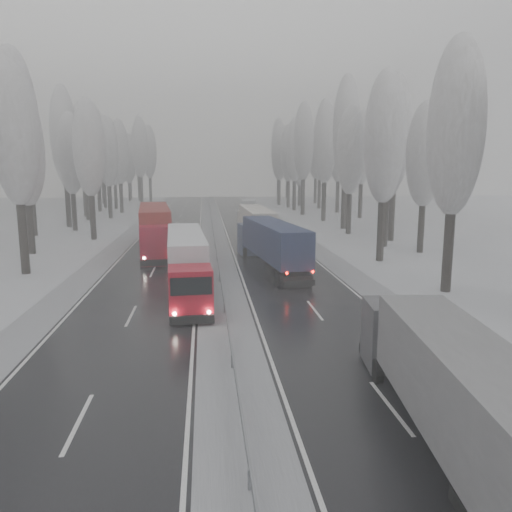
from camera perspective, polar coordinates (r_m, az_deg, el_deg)
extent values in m
plane|color=silver|center=(17.60, -1.93, -17.71)|extent=(260.00, 260.00, 0.00)
cube|color=black|center=(46.70, 1.93, -0.08)|extent=(7.50, 200.00, 0.03)
cube|color=black|center=(46.46, -11.00, -0.31)|extent=(7.50, 200.00, 0.03)
cube|color=#A8AAB0|center=(46.28, -4.52, -0.19)|extent=(3.00, 200.00, 0.04)
cube|color=#A8AAB0|center=(47.62, 7.85, 0.04)|extent=(2.40, 200.00, 0.04)
cube|color=#A8AAB0|center=(47.17, -17.00, -0.40)|extent=(2.40, 200.00, 0.04)
cube|color=slate|center=(46.18, -4.53, 0.52)|extent=(0.06, 200.00, 0.32)
cube|color=slate|center=(14.02, -0.69, -24.21)|extent=(0.12, 0.12, 0.60)
cube|color=slate|center=(44.27, -4.46, -0.29)|extent=(0.12, 0.12, 0.60)
cube|color=slate|center=(75.96, -5.09, 4.01)|extent=(0.12, 0.12, 0.60)
cylinder|color=black|center=(35.52, 21.09, 0.61)|extent=(0.68, 0.68, 5.60)
ellipsoid|color=gray|center=(35.21, 21.93, 13.57)|extent=(3.60, 3.60, 11.45)
cylinder|color=black|center=(45.65, 14.08, 2.94)|extent=(0.68, 0.68, 5.62)
ellipsoid|color=gray|center=(45.41, 14.52, 13.05)|extent=(3.60, 3.60, 11.48)
cylinder|color=black|center=(51.44, 18.34, 3.12)|extent=(0.64, 0.64, 4.94)
ellipsoid|color=gray|center=(51.14, 18.78, 10.99)|extent=(3.60, 3.60, 10.09)
cylinder|color=black|center=(54.41, 14.54, 3.86)|extent=(0.66, 0.66, 5.32)
ellipsoid|color=gray|center=(54.17, 14.89, 11.88)|extent=(3.60, 3.60, 10.88)
cylinder|color=black|center=(58.88, 15.25, 4.75)|extent=(0.72, 0.72, 6.31)
ellipsoid|color=gray|center=(58.80, 15.66, 13.54)|extent=(3.60, 3.60, 12.90)
cylinder|color=black|center=(63.99, 10.56, 4.91)|extent=(0.67, 0.67, 5.38)
ellipsoid|color=gray|center=(63.80, 10.78, 11.79)|extent=(3.60, 3.60, 10.98)
cylinder|color=black|center=(69.80, 14.60, 4.84)|extent=(0.62, 0.62, 4.59)
ellipsoid|color=gray|center=(69.55, 14.84, 10.23)|extent=(3.60, 3.60, 9.39)
cylinder|color=black|center=(69.37, 10.01, 5.96)|extent=(0.76, 0.76, 6.95)
ellipsoid|color=gray|center=(69.40, 10.27, 14.16)|extent=(3.60, 3.60, 14.19)
cylinder|color=black|center=(75.31, 14.27, 5.97)|extent=(0.74, 0.74, 6.59)
ellipsoid|color=gray|center=(75.29, 14.59, 13.14)|extent=(3.60, 3.60, 13.46)
cylinder|color=black|center=(79.20, 7.75, 6.29)|extent=(0.72, 0.72, 6.37)
ellipsoid|color=gray|center=(79.14, 7.91, 12.88)|extent=(3.60, 3.60, 13.01)
cylinder|color=black|center=(84.98, 11.83, 6.29)|extent=(0.70, 0.70, 5.97)
ellipsoid|color=gray|center=(84.89, 12.04, 12.04)|extent=(3.60, 3.60, 12.20)
cylinder|color=black|center=(89.34, 5.37, 6.84)|extent=(0.74, 0.74, 6.65)
ellipsoid|color=gray|center=(89.33, 5.47, 12.94)|extent=(3.60, 3.60, 13.59)
cylinder|color=black|center=(94.93, 9.29, 6.78)|extent=(0.71, 0.71, 6.14)
ellipsoid|color=gray|center=(94.86, 9.44, 12.08)|extent=(3.60, 3.60, 12.54)
cylinder|color=black|center=(98.96, 4.39, 6.99)|extent=(0.71, 0.71, 6.05)
ellipsoid|color=gray|center=(98.89, 4.46, 12.00)|extent=(3.60, 3.60, 12.37)
cylinder|color=black|center=(104.07, 7.23, 7.15)|extent=(0.72, 0.72, 6.30)
ellipsoid|color=gray|center=(104.02, 7.34, 12.11)|extent=(3.60, 3.60, 12.87)
cylinder|color=black|center=(106.37, 3.70, 7.15)|extent=(0.70, 0.70, 5.88)
ellipsoid|color=gray|center=(106.28, 3.75, 11.68)|extent=(3.60, 3.60, 12.00)
cylinder|color=black|center=(110.88, 4.96, 6.99)|extent=(0.64, 0.64, 4.86)
ellipsoid|color=gray|center=(110.74, 5.02, 10.58)|extent=(3.60, 3.60, 9.92)
cylinder|color=black|center=(113.23, 2.65, 7.36)|extent=(0.70, 0.70, 5.98)
ellipsoid|color=gray|center=(113.16, 2.69, 11.68)|extent=(3.60, 3.60, 12.21)
cylinder|color=black|center=(118.85, 6.80, 7.48)|extent=(0.71, 0.71, 6.19)
ellipsoid|color=gray|center=(118.80, 6.89, 11.74)|extent=(3.60, 3.60, 12.64)
cylinder|color=black|center=(123.13, 2.57, 7.78)|extent=(0.75, 0.75, 6.86)
ellipsoid|color=gray|center=(123.14, 2.61, 12.34)|extent=(3.60, 3.60, 14.01)
cylinder|color=black|center=(128.29, 5.42, 7.54)|extent=(0.68, 0.68, 5.55)
ellipsoid|color=gray|center=(128.20, 5.48, 11.08)|extent=(3.60, 3.60, 11.33)
cylinder|color=black|center=(133.84, 2.63, 7.79)|extent=(0.71, 0.71, 6.09)
ellipsoid|color=gray|center=(133.79, 2.66, 11.52)|extent=(3.60, 3.60, 12.45)
cylinder|color=black|center=(138.24, 3.55, 7.73)|extent=(0.67, 0.67, 5.49)
ellipsoid|color=gray|center=(138.15, 3.58, 10.98)|extent=(3.60, 3.60, 11.21)
cylinder|color=black|center=(42.84, -25.06, 2.00)|extent=(0.69, 0.69, 5.83)
ellipsoid|color=gray|center=(42.62, -25.91, 13.16)|extent=(3.60, 3.60, 11.92)
cylinder|color=black|center=(52.78, -24.35, 2.95)|extent=(0.65, 0.65, 5.03)
ellipsoid|color=gray|center=(52.50, -24.92, 10.75)|extent=(3.60, 3.60, 10.28)
cylinder|color=black|center=(60.91, -18.16, 4.36)|extent=(0.67, 0.67, 5.44)
ellipsoid|color=gray|center=(60.71, -18.56, 11.67)|extent=(3.60, 3.60, 11.11)
cylinder|color=black|center=(66.82, -24.10, 4.57)|extent=(0.69, 0.69, 5.72)
ellipsoid|color=gray|center=(66.67, -24.61, 11.57)|extent=(3.60, 3.60, 11.69)
cylinder|color=black|center=(70.62, -20.07, 4.87)|extent=(0.66, 0.66, 5.23)
ellipsoid|color=gray|center=(70.43, -20.44, 10.93)|extent=(3.60, 3.60, 10.68)
cylinder|color=black|center=(74.88, -20.70, 5.62)|extent=(0.74, 0.74, 6.60)
ellipsoid|color=gray|center=(74.86, -21.15, 12.83)|extent=(3.60, 3.60, 13.49)
cylinder|color=black|center=(79.95, -18.33, 5.48)|extent=(0.65, 0.65, 5.16)
ellipsoid|color=gray|center=(79.77, -18.63, 10.76)|extent=(3.60, 3.60, 10.54)
cylinder|color=black|center=(84.13, -18.69, 5.88)|extent=(0.69, 0.69, 5.79)
ellipsoid|color=gray|center=(84.01, -19.01, 11.51)|extent=(3.60, 3.60, 11.84)
cylinder|color=black|center=(86.24, -16.36, 6.04)|extent=(0.68, 0.68, 5.64)
ellipsoid|color=gray|center=(86.11, -16.63, 11.39)|extent=(3.60, 3.60, 11.53)
cylinder|color=black|center=(91.10, -18.94, 6.38)|extent=(0.73, 0.73, 6.56)
ellipsoid|color=gray|center=(91.08, -19.28, 12.27)|extent=(3.60, 3.60, 13.40)
cylinder|color=black|center=(96.11, -15.14, 6.51)|extent=(0.69, 0.69, 5.79)
ellipsoid|color=gray|center=(96.01, -15.37, 11.44)|extent=(3.60, 3.60, 11.84)
cylinder|color=black|center=(100.87, -17.48, 6.78)|extent=(0.74, 0.74, 6.65)
ellipsoid|color=gray|center=(100.86, -17.77, 12.17)|extent=(3.60, 3.60, 13.58)
cylinder|color=black|center=(105.76, -15.73, 6.58)|extent=(0.65, 0.65, 5.12)
ellipsoid|color=gray|center=(105.62, -15.92, 10.55)|extent=(3.60, 3.60, 10.46)
cylinder|color=black|center=(110.19, -16.88, 6.84)|extent=(0.69, 0.69, 5.84)
ellipsoid|color=gray|center=(110.10, -17.10, 11.17)|extent=(3.60, 3.60, 11.92)
cylinder|color=black|center=(115.83, -12.96, 7.35)|extent=(0.74, 0.74, 6.67)
ellipsoid|color=gray|center=(115.82, -13.15, 12.07)|extent=(3.60, 3.60, 13.63)
cylinder|color=black|center=(121.21, -17.04, 7.19)|extent=(0.72, 0.72, 6.31)
ellipsoid|color=gray|center=(121.18, -17.26, 11.44)|extent=(3.60, 3.60, 12.88)
cylinder|color=black|center=(125.05, -11.97, 7.48)|extent=(0.72, 0.72, 6.29)
ellipsoid|color=gray|center=(125.01, -12.12, 11.59)|extent=(3.60, 3.60, 12.84)
cylinder|color=black|center=(129.74, -14.26, 7.16)|extent=(0.64, 0.64, 4.86)
ellipsoid|color=gray|center=(129.62, -14.39, 10.22)|extent=(3.60, 3.60, 9.92)
cylinder|color=black|center=(131.98, -13.20, 7.63)|extent=(0.74, 0.74, 6.63)
ellipsoid|color=gray|center=(131.98, -13.37, 11.74)|extent=(3.60, 3.60, 13.54)
cylinder|color=black|center=(136.33, -14.15, 7.48)|extent=(0.69, 0.69, 5.79)
ellipsoid|color=gray|center=(136.26, -14.30, 10.95)|extent=(3.60, 3.60, 11.82)
cube|color=#454549|center=(20.80, 15.95, -9.23)|extent=(2.48, 2.55, 2.67)
cube|color=black|center=(21.63, 15.26, -6.71)|extent=(2.04, 0.32, 0.89)
cube|color=black|center=(22.25, 15.00, -10.82)|extent=(2.23, 0.39, 0.45)
cube|color=#5F5F61|center=(14.36, 23.57, -14.60)|extent=(3.58, 11.76, 2.49)
cylinder|color=black|center=(20.28, 13.73, -12.67)|extent=(0.42, 0.96, 0.93)
cylinder|color=black|center=(20.78, 18.88, -12.37)|extent=(0.42, 0.96, 0.93)
sphere|color=white|center=(21.96, 12.85, -10.02)|extent=(0.20, 0.20, 0.20)
sphere|color=white|center=(22.37, 17.16, -9.84)|extent=(0.20, 0.20, 0.20)
cube|color=navy|center=(46.94, -0.36, 1.91)|extent=(2.69, 2.77, 2.87)
cube|color=black|center=(48.01, -0.68, 2.90)|extent=(2.19, 0.38, 0.96)
cube|color=black|center=(48.36, -0.70, 0.78)|extent=(2.39, 0.45, 0.48)
cube|color=#161A3C|center=(39.64, 2.05, 1.87)|extent=(4.02, 12.64, 2.68)
cube|color=black|center=(34.12, 4.81, -3.00)|extent=(2.20, 0.40, 0.43)
cube|color=black|center=(36.70, 3.45, -1.75)|extent=(2.76, 5.49, 0.43)
cube|color=black|center=(34.65, 4.54, -3.12)|extent=(2.19, 0.34, 0.57)
cylinder|color=black|center=(46.16, -1.36, 0.41)|extent=(0.46, 1.03, 0.99)
cylinder|color=black|center=(46.61, 1.06, 0.51)|extent=(0.46, 1.03, 0.99)
cylinder|color=black|center=(36.12, 2.10, -2.29)|extent=(0.46, 1.03, 0.99)
cylinder|color=black|center=(36.69, 5.12, -2.13)|extent=(0.46, 1.03, 0.99)
cylinder|color=black|center=(34.95, 2.64, -2.71)|extent=(0.46, 1.03, 0.99)
cylinder|color=black|center=(35.54, 5.75, -2.54)|extent=(0.46, 1.03, 0.99)
sphere|color=#FF0C05|center=(33.62, 3.39, -1.84)|extent=(0.19, 0.19, 0.19)
sphere|color=#FF0C05|center=(34.18, 6.31, -1.69)|extent=(0.19, 0.19, 0.19)
sphere|color=white|center=(48.14, -1.76, 1.19)|extent=(0.21, 0.21, 0.21)
sphere|color=white|center=(48.53, 0.34, 1.27)|extent=(0.21, 0.21, 0.21)
cube|color=beige|center=(60.87, -0.89, 3.79)|extent=(2.50, 2.59, 2.91)
cube|color=black|center=(62.00, -1.02, 4.54)|extent=(2.24, 0.16, 0.97)
cube|color=black|center=(62.30, -1.02, 2.86)|extent=(2.43, 0.22, 0.49)
cube|color=#B4AFA2|center=(53.29, 0.06, 4.01)|extent=(2.84, 12.69, 2.72)
cube|color=black|center=(47.33, 1.09, 0.70)|extent=(2.24, 0.18, 0.44)
cube|color=black|center=(50.10, 0.60, 1.44)|extent=(2.29, 5.40, 0.44)
cube|color=black|center=(47.88, 0.99, 0.57)|extent=(2.23, 0.12, 0.58)
cylinder|color=black|center=(60.12, -1.76, 2.66)|extent=(0.37, 1.02, 1.01)
cylinder|color=black|center=(60.36, 0.17, 2.69)|extent=(0.37, 1.02, 1.01)
cylinder|color=black|center=(49.62, -0.51, 1.10)|extent=(0.37, 1.02, 1.01)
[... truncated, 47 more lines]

